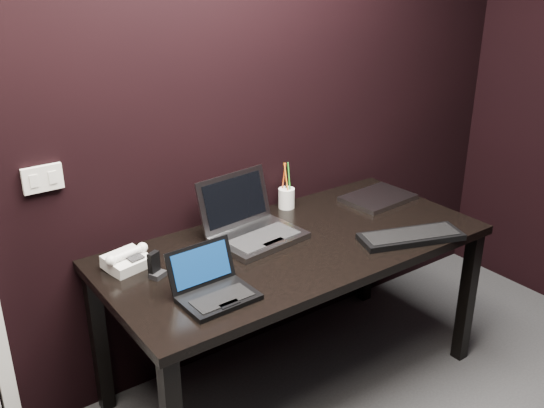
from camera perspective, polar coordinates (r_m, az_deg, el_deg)
wall_back at (r=2.63m, az=-8.30°, el=8.90°), size 4.00×0.00×4.00m
wall_switch at (r=2.45m, az=-20.79°, el=2.25°), size 0.15×0.02×0.10m
desk at (r=2.69m, az=2.20°, el=-5.12°), size 1.70×0.80×0.74m
netbook at (r=2.25m, az=-5.52°, el=-7.89°), size 0.28×0.25×0.17m
silver_laptop at (r=2.68m, az=-1.87°, el=-2.18°), size 0.41×0.38×0.26m
ext_keyboard at (r=2.74m, az=12.93°, el=-3.00°), size 0.49×0.30×0.03m
closed_laptop at (r=3.14m, az=9.94°, el=0.57°), size 0.36×0.27×0.02m
desk_phone at (r=2.50m, az=-13.51°, el=-5.18°), size 0.20×0.17×0.10m
mobile_phone at (r=2.41m, az=-10.94°, el=-5.91°), size 0.07×0.07×0.10m
pen_cup at (r=2.99m, az=1.37°, el=0.64°), size 0.10×0.10×0.23m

